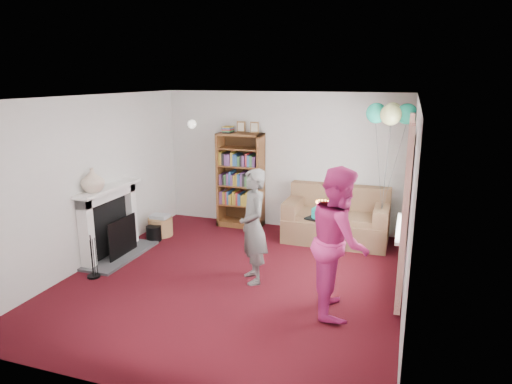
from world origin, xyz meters
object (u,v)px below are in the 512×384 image
(bookcase, at_px, (241,181))
(sofa, at_px, (337,220))
(person_magenta, at_px, (339,241))
(birthday_cake, at_px, (323,214))
(person_striped, at_px, (253,226))

(bookcase, relative_size, sofa, 1.13)
(person_magenta, bearing_deg, sofa, -3.38)
(sofa, relative_size, person_magenta, 0.98)
(birthday_cake, bearing_deg, person_magenta, -44.08)
(birthday_cake, bearing_deg, person_striped, 167.18)
(person_magenta, bearing_deg, bookcase, 27.18)
(person_striped, distance_m, birthday_cake, 1.06)
(person_striped, bearing_deg, person_magenta, 36.14)
(bookcase, bearing_deg, person_magenta, -50.52)
(sofa, distance_m, person_magenta, 2.58)
(bookcase, height_order, person_magenta, bookcase)
(person_striped, xyz_separation_m, person_magenta, (1.22, -0.46, 0.10))
(bookcase, relative_size, person_striped, 1.25)
(person_striped, relative_size, birthday_cake, 4.73)
(person_magenta, height_order, birthday_cake, person_magenta)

